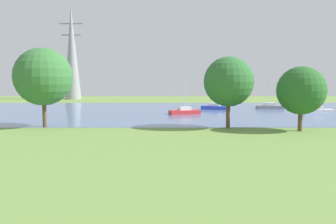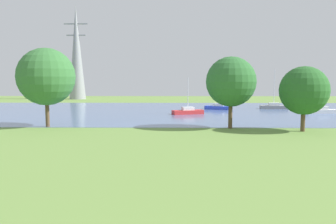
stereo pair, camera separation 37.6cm
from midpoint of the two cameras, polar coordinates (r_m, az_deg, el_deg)
The scene contains 10 objects.
ground_plane at distance 29.54m, azimuth -1.32°, elevation -4.89°, with size 160.00×160.00×0.00m, color olive.
water_surface at distance 57.30m, azimuth -0.61°, elevation 0.17°, with size 140.00×40.00×0.02m, color #556E9C.
sailboat_red at distance 52.18m, azimuth 2.75°, elevation 0.13°, with size 5.03×2.95×5.63m.
sailboat_blue at distance 60.99m, azimuth 7.85°, elevation 0.86°, with size 5.03×2.88×5.55m.
sailboat_white at distance 58.66m, azimuth 23.80°, elevation 0.27°, with size 4.88×1.76×6.75m.
sailboat_gray at distance 64.36m, azimuth 16.72°, elevation 0.93°, with size 4.89×1.84×7.07m.
tree_west_near at distance 40.25m, azimuth -20.39°, elevation 5.57°, with size 6.40×6.40×8.83m.
tree_east_far at distance 37.39m, azimuth 10.02°, elevation 5.03°, with size 5.43×5.43×7.80m.
tree_west_far at distance 37.29m, azimuth 21.39°, elevation 3.38°, with size 4.96×4.96×6.68m.
electricity_pylon at distance 95.94m, azimuth -15.84°, elevation 9.65°, with size 6.40×4.40×25.22m.
Camera 1 is at (0.56, -7.05, 5.32)m, focal length 36.21 mm.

